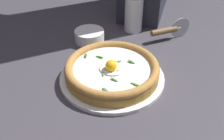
% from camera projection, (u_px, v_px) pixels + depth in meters
% --- Properties ---
extents(ground_plane, '(2.40, 2.40, 0.03)m').
position_uv_depth(ground_plane, '(123.00, 90.00, 0.75)').
color(ground_plane, '#3D3941').
rests_on(ground_plane, ground).
extents(pizza_plate, '(0.31, 0.31, 0.01)m').
position_uv_depth(pizza_plate, '(112.00, 77.00, 0.76)').
color(pizza_plate, white).
rests_on(pizza_plate, ground).
extents(pizza, '(0.27, 0.27, 0.06)m').
position_uv_depth(pizza, '(112.00, 69.00, 0.74)').
color(pizza, '#AE7E34').
rests_on(pizza, pizza_plate).
extents(side_bowl, '(0.11, 0.11, 0.04)m').
position_uv_depth(side_bowl, '(89.00, 36.00, 0.93)').
color(side_bowl, white).
rests_on(side_bowl, ground).
extents(pizza_cutter, '(0.11, 0.13, 0.08)m').
position_uv_depth(pizza_cutter, '(168.00, 30.00, 0.93)').
color(pizza_cutter, silver).
rests_on(pizza_cutter, ground).
extents(drinking_glass, '(0.07, 0.07, 0.13)m').
position_uv_depth(drinking_glass, '(134.00, 17.00, 0.98)').
color(drinking_glass, silver).
rests_on(drinking_glass, ground).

